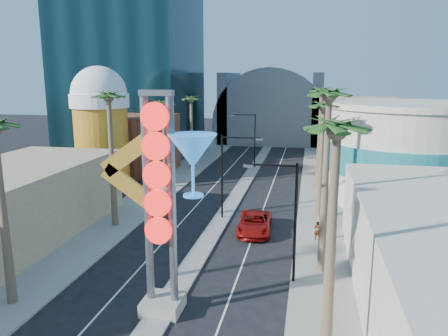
{
  "coord_description": "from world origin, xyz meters",
  "views": [
    {
      "loc": [
        7.91,
        -18.76,
        13.21
      ],
      "look_at": [
        0.56,
        18.11,
        5.33
      ],
      "focal_mm": 35.0,
      "sensor_mm": 36.0,
      "label": 1
    }
  ],
  "objects_px": {
    "neon_sign": "(174,189)",
    "pedestrian_a": "(317,231)",
    "pedestrian_b": "(358,262)",
    "red_pickup": "(255,223)"
  },
  "relations": [
    {
      "from": "pedestrian_b",
      "to": "pedestrian_a",
      "type": "bearing_deg",
      "value": -80.38
    },
    {
      "from": "neon_sign",
      "to": "pedestrian_a",
      "type": "xyz_separation_m",
      "value": [
        7.97,
        12.78,
        -6.37
      ]
    },
    {
      "from": "pedestrian_a",
      "to": "pedestrian_b",
      "type": "distance_m",
      "value": 6.44
    },
    {
      "from": "pedestrian_b",
      "to": "red_pickup",
      "type": "bearing_deg",
      "value": -56.11
    },
    {
      "from": "pedestrian_a",
      "to": "red_pickup",
      "type": "bearing_deg",
      "value": 1.76
    },
    {
      "from": "neon_sign",
      "to": "red_pickup",
      "type": "distance_m",
      "value": 15.64
    },
    {
      "from": "neon_sign",
      "to": "pedestrian_b",
      "type": "distance_m",
      "value": 14.1
    },
    {
      "from": "neon_sign",
      "to": "pedestrian_a",
      "type": "height_order",
      "value": "neon_sign"
    },
    {
      "from": "neon_sign",
      "to": "pedestrian_b",
      "type": "bearing_deg",
      "value": 33.12
    },
    {
      "from": "pedestrian_b",
      "to": "neon_sign",
      "type": "bearing_deg",
      "value": 19.02
    }
  ]
}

